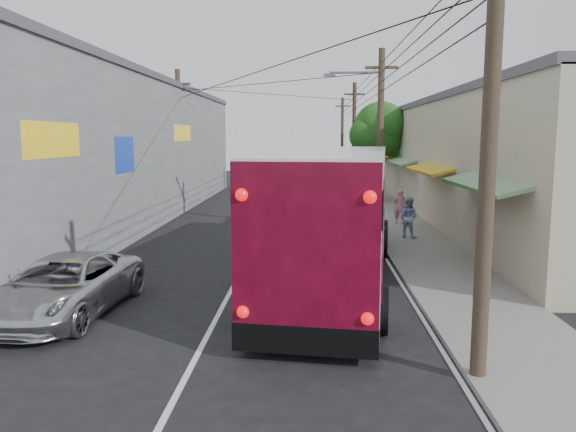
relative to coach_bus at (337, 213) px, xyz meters
name	(u,v)px	position (x,y,z in m)	size (l,w,h in m)	color
ground	(207,336)	(-3.01, -5.27, -2.02)	(120.00, 120.00, 0.00)	black
sidewalk	(386,212)	(3.49, 14.73, -1.96)	(3.00, 80.00, 0.12)	slate
building_right	(460,156)	(7.97, 16.73, 1.14)	(7.09, 40.00, 6.25)	#B9B293
building_left	(109,149)	(-11.51, 12.72, 1.64)	(7.20, 36.00, 7.25)	gray
utility_poles	(327,140)	(0.11, 15.05, 2.11)	(11.80, 45.28, 8.00)	#473828
street_tree	(382,131)	(3.86, 20.74, 2.66)	(4.40, 4.00, 6.60)	#3F2B19
coach_bus	(337,213)	(0.00, 0.00, 0.00)	(4.54, 13.75, 3.89)	silver
jeepney	(64,286)	(-6.72, -3.90, -1.31)	(2.36, 5.11, 1.42)	silver
parked_suv	(346,216)	(0.79, 7.73, -1.21)	(2.26, 5.57, 1.62)	#A7A7AF
parked_car_mid	(343,200)	(1.09, 15.52, -1.35)	(1.58, 3.92, 1.34)	#29292F
parked_car_far	(342,182)	(1.59, 26.77, -1.22)	(1.70, 4.86, 1.60)	black
pedestrian_near	(400,207)	(3.49, 10.12, -1.05)	(0.62, 0.40, 1.69)	#D06E97
pedestrian_far	(408,217)	(3.27, 6.44, -1.04)	(0.83, 0.64, 1.70)	#99A9DF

